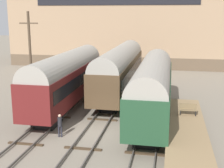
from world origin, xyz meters
The scene contains 12 objects.
ground_plane centered at (0.00, 0.00, 0.00)m, with size 200.00×200.00×0.00m, color slate.
track_left centered at (-4.15, 0.00, 0.14)m, with size 2.60×60.00×0.26m.
track_middle centered at (0.00, 0.00, 0.14)m, with size 2.60×60.00×0.26m.
track_right centered at (4.15, 0.00, 0.14)m, with size 2.60×60.00×0.26m.
train_car_maroon centered at (-4.15, 6.12, 3.06)m, with size 2.96×15.97×5.37m.
train_car_green centered at (4.15, 4.09, 2.98)m, with size 3.04×15.93×5.25m.
train_car_brown centered at (0.00, 12.11, 3.07)m, with size 3.08×18.60×5.39m.
station_platform centered at (6.86, -0.65, 0.96)m, with size 2.78×15.89×1.04m.
bench centered at (7.07, 2.66, 1.53)m, with size 1.40×0.40×0.91m.
person_worker centered at (-2.25, -1.23, 1.06)m, with size 0.32×0.32×1.76m.
utility_pole centered at (-7.65, 5.85, 4.74)m, with size 1.80×0.24×9.16m.
warehouse_building centered at (-3.48, 34.80, 9.89)m, with size 37.59×12.55×19.77m.
Camera 1 is at (5.59, -21.80, 8.93)m, focal length 50.00 mm.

